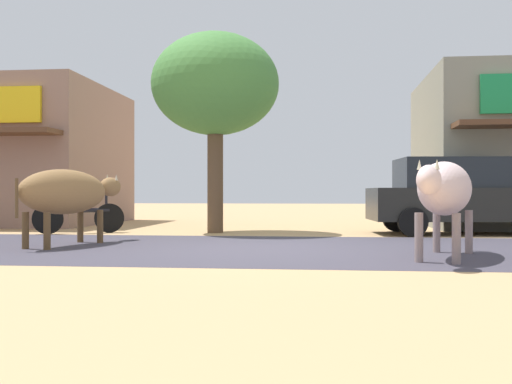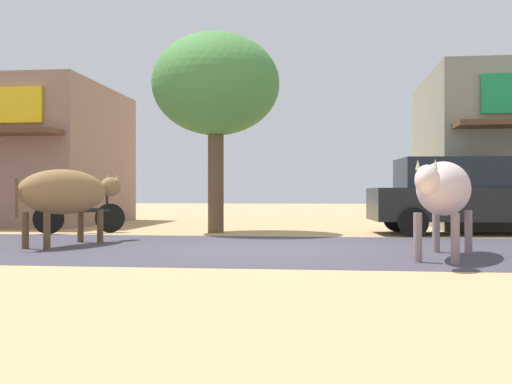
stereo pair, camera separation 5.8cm
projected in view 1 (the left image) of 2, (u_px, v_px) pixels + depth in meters
ground at (253, 248)px, 9.84m from camera, size 80.00×80.00×0.00m
asphalt_road at (253, 248)px, 9.84m from camera, size 72.00×5.34×0.00m
roadside_tree at (215, 86)px, 13.62m from camera, size 2.86×2.86×4.48m
parked_hatchback_car at (460, 195)px, 13.16m from camera, size 4.14×2.13×1.64m
parked_motorcycle at (80, 212)px, 13.40m from camera, size 1.77×1.00×1.08m
cow_near_brown at (68, 192)px, 10.33m from camera, size 1.12×2.71×1.29m
cow_far_dark at (445, 189)px, 8.33m from camera, size 1.35×2.77×1.33m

